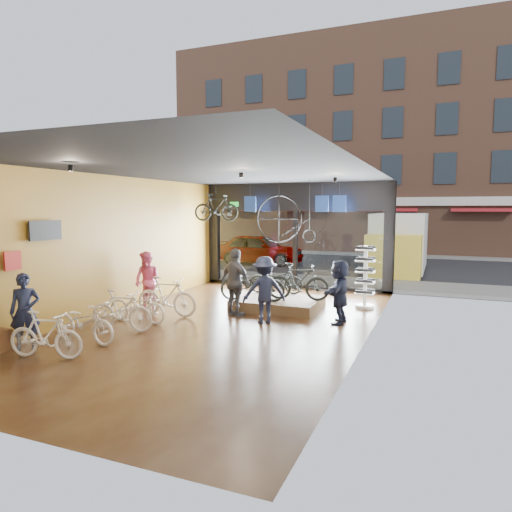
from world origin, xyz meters
The scene contains 33 objects.
ground_plane centered at (0.00, 0.00, -0.02)m, with size 7.00×12.00×0.04m, color black.
ceiling centered at (0.00, 0.00, 3.82)m, with size 7.00×12.00×0.04m, color black.
wall_left centered at (-3.52, 0.00, 1.90)m, with size 0.04×12.00×3.80m, color olive.
wall_right centered at (3.52, 0.00, 1.90)m, with size 0.04×12.00×3.80m, color beige.
wall_back centered at (0.00, -6.02, 1.90)m, with size 7.00×0.04×3.80m, color beige.
storefront centered at (0.00, 6.00, 1.90)m, with size 7.00×0.26×3.80m, color black, non-canonical shape.
exit_sign centered at (-2.40, 5.88, 3.05)m, with size 0.35×0.06×0.18m, color #198C26.
street_road centered at (0.00, 15.00, -0.01)m, with size 30.00×18.00×0.02m, color black.
sidewalk_near centered at (0.00, 7.20, 0.06)m, with size 30.00×2.40×0.12m, color slate.
sidewalk_far centered at (0.00, 19.00, 0.06)m, with size 30.00×2.00×0.12m, color slate.
opposite_building centered at (0.00, 21.50, 7.00)m, with size 26.00×5.00×14.00m, color brown.
street_car centered at (-3.84, 12.00, 0.79)m, with size 1.86×4.63×1.58m, color gray.
box_truck centered at (3.19, 11.00, 1.33)m, with size 2.25×6.74×2.66m, color silver, non-canonical shape.
floor_bike_1 centered at (-2.05, -3.57, 0.47)m, with size 0.44×1.55×0.93m, color beige.
floor_bike_2 centered at (-2.14, -2.46, 0.45)m, with size 0.60×1.72×0.90m, color beige.
floor_bike_3 centered at (-1.99, -1.39, 0.49)m, with size 0.46×1.64×0.99m, color beige.
floor_bike_4 centered at (-2.15, -0.58, 0.44)m, with size 0.58×1.66×0.87m, color beige.
floor_bike_5 centered at (-1.86, 0.32, 0.53)m, with size 0.50×1.78×1.07m, color beige.
display_platform centered at (0.63, 2.29, 0.15)m, with size 2.40×1.80×0.30m, color #462E17.
display_bike_left centered at (0.08, 1.70, 0.78)m, with size 0.64×1.84×0.97m, color black.
display_bike_mid centered at (1.25, 2.26, 0.83)m, with size 0.50×1.77×1.06m, color black.
display_bike_right centered at (0.32, 3.00, 0.73)m, with size 0.57×1.65×0.87m, color black.
customer_0 centered at (-2.88, -3.29, 0.80)m, with size 0.58×0.38×1.59m, color #161C33.
customer_1 centered at (-2.72, 0.68, 0.84)m, with size 0.82×0.64×1.69m, color #CC4C72.
customer_2 centered at (-0.10, 0.97, 0.92)m, with size 1.08×0.45×1.84m, color #3F3F44.
customer_3 centered at (0.87, 0.58, 0.85)m, with size 1.09×0.63×1.69m, color #161C33.
customer_5 centered at (2.63, 1.29, 0.81)m, with size 1.50×0.48×1.62m, color #161C33.
sunglasses_rack centered at (2.95, 3.33, 0.91)m, with size 0.54×0.44×1.83m, color white, non-canonical shape.
penny_farthing centered at (0.30, 4.23, 2.50)m, with size 1.97×0.06×1.57m, color black, non-canonical shape.
hung_bike centered at (-2.32, 4.20, 2.93)m, with size 0.45×1.58×0.95m, color black.
jersey_left centered at (-1.46, 5.20, 3.05)m, with size 0.45×0.03×0.55m, color #1E3F99.
jersey_mid centered at (1.17, 5.20, 3.05)m, with size 0.45×0.03×0.55m, color #1E3F99.
jersey_right centered at (1.76, 5.20, 3.05)m, with size 0.45×0.03×0.55m, color #1E3F99.
Camera 1 is at (4.94, -9.98, 2.90)m, focal length 32.00 mm.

